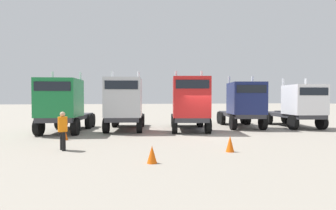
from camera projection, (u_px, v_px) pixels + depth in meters
ground at (204, 135)px, 15.59m from camera, size 200.00×200.00×0.00m
semi_truck_green at (63, 105)px, 16.37m from camera, size 3.25×6.11×4.15m
semi_truck_silver at (125, 104)px, 17.43m from camera, size 3.37×6.29×4.29m
semi_truck_red at (190, 104)px, 17.31m from camera, size 3.75×6.53×4.33m
semi_truck_navy at (243, 104)px, 19.28m from camera, size 3.69×6.32×4.11m
semi_truck_white at (298, 106)px, 19.40m from camera, size 3.38×6.47×3.94m
visitor_in_hivis at (63, 128)px, 10.88m from camera, size 0.54×0.54×1.71m
traffic_cone_near at (152, 154)px, 8.71m from camera, size 0.36×0.36×0.63m
traffic_cone_mid at (65, 134)px, 13.63m from camera, size 0.36×0.36×0.70m
traffic_cone_far at (230, 144)px, 10.59m from camera, size 0.36×0.36×0.70m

